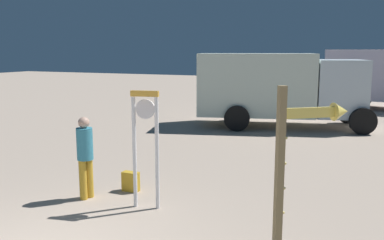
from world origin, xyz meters
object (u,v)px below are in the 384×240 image
at_px(person_near_clock, 85,153).
at_px(box_truck_near, 277,86).
at_px(standing_clock, 146,137).
at_px(backpack, 131,182).
at_px(arrow_sign, 303,144).

xyz_separation_m(person_near_clock, box_truck_near, (1.67, 9.05, 0.63)).
xyz_separation_m(standing_clock, box_truck_near, (0.39, 8.99, 0.23)).
bearing_deg(box_truck_near, standing_clock, -92.49).
height_order(backpack, box_truck_near, box_truck_near).
distance_m(standing_clock, arrow_sign, 2.85).
height_order(person_near_clock, backpack, person_near_clock).
bearing_deg(standing_clock, person_near_clock, -177.54).
bearing_deg(arrow_sign, box_truck_near, 104.08).
relative_size(standing_clock, box_truck_near, 0.32).
distance_m(person_near_clock, box_truck_near, 9.22).
height_order(standing_clock, person_near_clock, standing_clock).
xyz_separation_m(arrow_sign, box_truck_near, (-2.40, 9.55, -0.02)).
xyz_separation_m(standing_clock, person_near_clock, (-1.28, -0.06, -0.40)).
xyz_separation_m(standing_clock, backpack, (-0.73, 0.64, -1.09)).
bearing_deg(backpack, standing_clock, -41.13).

